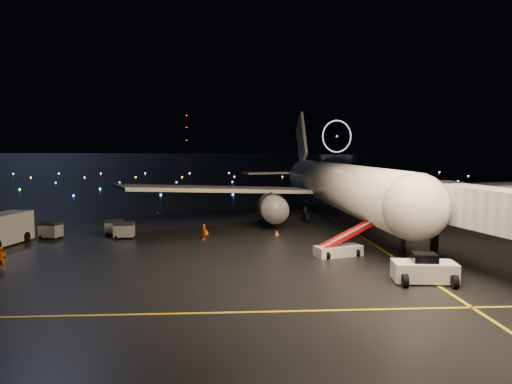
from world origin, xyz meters
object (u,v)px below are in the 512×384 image
(baggage_cart_0, at_px, (114,227))
(baggage_cart_1, at_px, (124,230))
(crew_b, at_px, (1,259))
(service_truck, at_px, (1,229))
(belt_loader, at_px, (338,239))
(baggage_cart_2, at_px, (51,230))
(airliner, at_px, (333,161))
(pushback_tug, at_px, (424,268))
(crew_c, at_px, (204,232))

(baggage_cart_0, height_order, baggage_cart_1, baggage_cart_1)
(crew_b, bearing_deg, service_truck, 126.94)
(belt_loader, bearing_deg, baggage_cart_0, 133.00)
(belt_loader, height_order, crew_b, belt_loader)
(baggage_cart_1, xyz_separation_m, baggage_cart_2, (-7.61, 0.36, 0.01))
(airliner, distance_m, baggage_cart_1, 28.32)
(pushback_tug, height_order, crew_c, pushback_tug)
(crew_c, bearing_deg, airliner, 114.96)
(baggage_cart_1, bearing_deg, baggage_cart_0, 120.98)
(baggage_cart_2, bearing_deg, crew_c, 13.40)
(baggage_cart_1, bearing_deg, crew_b, -117.01)
(belt_loader, height_order, baggage_cart_0, belt_loader)
(pushback_tug, bearing_deg, belt_loader, 123.14)
(service_truck, bearing_deg, belt_loader, 0.31)
(airliner, xyz_separation_m, baggage_cart_0, (-26.19, -9.63, -6.98))
(crew_b, xyz_separation_m, baggage_cart_0, (5.11, 15.95, -0.13))
(airliner, height_order, service_truck, airliner)
(pushback_tug, bearing_deg, baggage_cart_2, 157.28)
(crew_b, bearing_deg, airliner, 53.06)
(service_truck, xyz_separation_m, crew_c, (19.51, 1.58, -0.74))
(pushback_tug, relative_size, crew_c, 2.64)
(crew_b, distance_m, crew_c, 19.29)
(belt_loader, bearing_deg, baggage_cart_1, 136.57)
(crew_b, bearing_deg, baggage_cart_2, 107.77)
(baggage_cart_1, bearing_deg, baggage_cart_2, 176.57)
(pushback_tug, height_order, baggage_cart_1, pushback_tug)
(service_truck, bearing_deg, baggage_cart_1, 27.51)
(pushback_tug, bearing_deg, airliner, 97.61)
(service_truck, distance_m, baggage_cart_2, 4.88)
(airliner, xyz_separation_m, pushback_tug, (-0.19, -30.78, -6.77))
(crew_c, distance_m, baggage_cart_1, 8.46)
(crew_b, relative_size, baggage_cart_2, 0.92)
(belt_loader, relative_size, baggage_cart_0, 3.18)
(airliner, height_order, crew_b, airliner)
(pushback_tug, relative_size, crew_b, 2.28)
(pushback_tug, xyz_separation_m, baggage_cart_1, (-24.46, 18.66, -0.16))
(airliner, distance_m, crew_b, 41.00)
(crew_b, bearing_deg, crew_c, 52.76)
(airliner, height_order, baggage_cart_1, airliner)
(belt_loader, height_order, baggage_cart_2, belt_loader)
(crew_c, xyz_separation_m, baggage_cart_2, (-15.96, 1.69, 0.06))
(belt_loader, distance_m, crew_b, 27.24)
(crew_c, bearing_deg, baggage_cart_2, -110.64)
(service_truck, bearing_deg, crew_b, -54.00)
(airliner, relative_size, pushback_tug, 12.80)
(pushback_tug, xyz_separation_m, crew_c, (-16.11, 17.33, -0.21))
(airliner, bearing_deg, baggage_cart_2, -161.90)
(baggage_cart_2, bearing_deg, service_truck, -117.86)
(belt_loader, bearing_deg, crew_c, 126.96)
(pushback_tug, bearing_deg, crew_b, 178.47)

